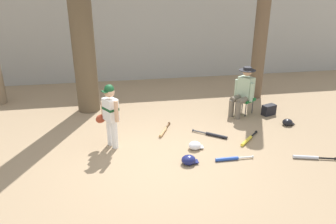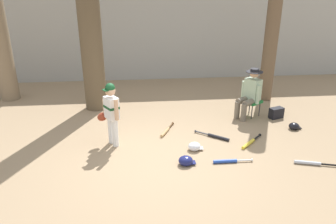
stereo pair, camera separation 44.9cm
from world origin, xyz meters
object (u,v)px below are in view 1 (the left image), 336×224
tree_behind_spectator (261,32)px  bat_black_composite (214,135)px  bat_blue_youth (230,159)px  batting_helmet_navy (189,160)px  seated_spectator (243,90)px  tree_near_player (81,21)px  bat_wood_tan (164,131)px  folding_stool (245,100)px  young_ballplayer (110,112)px  batting_helmet_black (288,122)px  batting_helmet_white (195,146)px  handbag_beside_stool (269,110)px  bat_aluminum_silver (309,157)px  bat_yellow_trainer (248,140)px

tree_behind_spectator → bat_black_composite: 3.52m
bat_blue_youth → batting_helmet_navy: bearing=179.0°
seated_spectator → tree_near_player: bearing=165.4°
bat_blue_youth → bat_wood_tan: same height
folding_stool → bat_blue_youth: folding_stool is taller
young_ballplayer → seated_spectator: (3.23, 1.15, -0.10)m
batting_helmet_black → bat_black_composite: bearing=-171.8°
batting_helmet_white → bat_black_composite: bearing=41.4°
young_ballplayer → seated_spectator: young_ballplayer is taller
handbag_beside_stool → bat_aluminum_silver: handbag_beside_stool is taller
batting_helmet_black → bat_blue_youth: bearing=-145.5°
bat_yellow_trainer → bat_black_composite: same height
folding_stool → batting_helmet_white: (-1.69, -1.62, -0.29)m
handbag_beside_stool → batting_helmet_black: (0.14, -0.67, -0.06)m
bat_black_composite → bat_aluminum_silver: bearing=-40.0°
folding_stool → bat_blue_youth: 2.47m
tree_near_player → folding_stool: tree_near_player is taller
bat_aluminum_silver → handbag_beside_stool: bearing=83.3°
folding_stool → bat_aluminum_silver: folding_stool is taller
folding_stool → bat_blue_youth: bearing=-118.2°
tree_behind_spectator → folding_stool: 2.05m
tree_behind_spectator → handbag_beside_stool: 2.20m
tree_behind_spectator → batting_helmet_white: (-2.51, -2.79, -1.77)m
young_ballplayer → bat_wood_tan: young_ballplayer is taller
batting_helmet_navy → batting_helmet_black: 2.96m
bat_blue_youth → seated_spectator: bearing=63.0°
folding_stool → handbag_beside_stool: folding_stool is taller
bat_yellow_trainer → batting_helmet_black: (1.24, 0.62, 0.04)m
handbag_beside_stool → bat_blue_youth: 2.62m
batting_helmet_white → batting_helmet_black: bearing=17.2°
tree_near_player → bat_yellow_trainer: tree_near_player is taller
tree_behind_spectator → bat_black_composite: bearing=-130.4°
batting_helmet_white → bat_wood_tan: bearing=119.8°
folding_stool → handbag_beside_stool: 0.66m
tree_near_player → bat_black_composite: (2.72, -2.07, -2.22)m
handbag_beside_stool → bat_black_composite: 1.97m
bat_black_composite → batting_helmet_navy: batting_helmet_navy is taller
bat_blue_youth → batting_helmet_white: (-0.54, 0.54, 0.04)m
batting_helmet_navy → seated_spectator: bearing=48.3°
folding_stool → batting_helmet_navy: (-1.95, -2.15, -0.29)m
handbag_beside_stool → bat_wood_tan: (-2.76, -0.57, -0.10)m
folding_stool → bat_aluminum_silver: size_ratio=0.73×
bat_yellow_trainer → bat_blue_youth: size_ratio=0.82×
tree_near_player → batting_helmet_white: tree_near_player is taller
tree_near_player → bat_blue_youth: tree_near_player is taller
handbag_beside_stool → seated_spectator: bearing=167.6°
bat_black_composite → batting_helmet_black: batting_helmet_black is taller
young_ballplayer → seated_spectator: size_ratio=1.09×
young_ballplayer → bat_aluminum_silver: size_ratio=1.72×
bat_blue_youth → tree_near_player: bearing=131.2°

